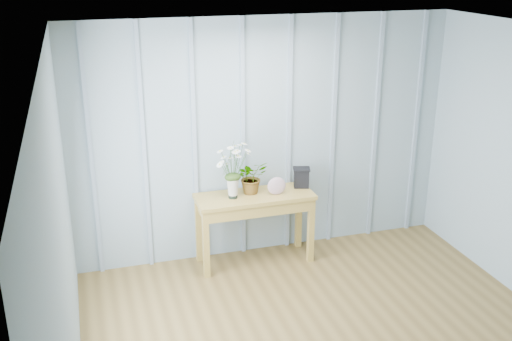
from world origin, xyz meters
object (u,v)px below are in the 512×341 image
object	(u,v)px
sideboard	(255,205)
carved_box	(301,177)
felt_disc_vessel	(277,186)
daisy_vase	(233,164)

from	to	relation	value
sideboard	carved_box	bearing A→B (deg)	6.89
felt_disc_vessel	carved_box	size ratio (longest dim) A/B	0.90
daisy_vase	felt_disc_vessel	bearing A→B (deg)	-6.51
sideboard	daisy_vase	distance (m)	0.53
daisy_vase	felt_disc_vessel	size ratio (longest dim) A/B	3.04
carved_box	sideboard	bearing A→B (deg)	-173.11
daisy_vase	carved_box	world-z (taller)	daisy_vase
sideboard	daisy_vase	xyz separation A→B (m)	(-0.23, -0.01, 0.47)
sideboard	felt_disc_vessel	distance (m)	0.31
carved_box	daisy_vase	bearing A→B (deg)	-174.41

